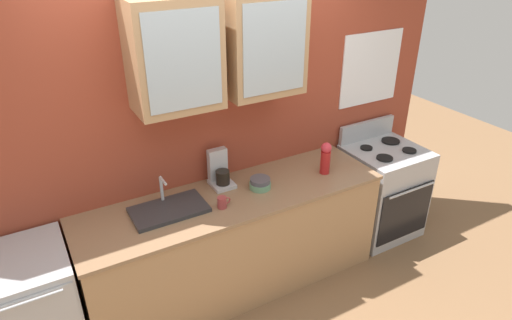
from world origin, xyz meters
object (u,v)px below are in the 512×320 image
object	(u,v)px
cup_near_sink	(222,202)
sink_faucet	(169,209)
stove_range	(381,190)
bowl_stack	(260,183)
vase	(326,157)
coffee_maker	(220,172)
dishwasher	(31,314)

from	to	relation	value
cup_near_sink	sink_faucet	bearing A→B (deg)	157.60
stove_range	bowl_stack	xyz separation A→B (m)	(-1.35, -0.00, 0.47)
vase	cup_near_sink	distance (m)	0.97
stove_range	coffee_maker	bearing A→B (deg)	172.49
sink_faucet	cup_near_sink	bearing A→B (deg)	-22.40
vase	coffee_maker	size ratio (longest dim) A/B	0.94
dishwasher	vase	bearing A→B (deg)	-1.22
bowl_stack	sink_faucet	bearing A→B (deg)	176.38
vase	bowl_stack	bearing A→B (deg)	174.92
stove_range	coffee_maker	distance (m)	1.70
dishwasher	coffee_maker	distance (m)	1.61
sink_faucet	dishwasher	distance (m)	1.11
vase	dishwasher	xyz separation A→B (m)	(-2.33, 0.05, -0.58)
sink_faucet	cup_near_sink	xyz separation A→B (m)	(0.36, -0.15, 0.02)
sink_faucet	coffee_maker	xyz separation A→B (m)	(0.49, 0.17, 0.09)
bowl_stack	coffee_maker	distance (m)	0.33
sink_faucet	coffee_maker	distance (m)	0.52
bowl_stack	dishwasher	size ratio (longest dim) A/B	0.19
coffee_maker	cup_near_sink	bearing A→B (deg)	-113.03
sink_faucet	dishwasher	size ratio (longest dim) A/B	0.61
bowl_stack	coffee_maker	world-z (taller)	coffee_maker
stove_range	sink_faucet	bearing A→B (deg)	178.78
stove_range	sink_faucet	distance (m)	2.13
bowl_stack	dishwasher	bearing A→B (deg)	-179.91
sink_faucet	vase	bearing A→B (deg)	-4.27
vase	cup_near_sink	xyz separation A→B (m)	(-0.96, -0.05, -0.10)
dishwasher	coffee_maker	bearing A→B (deg)	8.14
sink_faucet	vase	xyz separation A→B (m)	(1.32, -0.10, 0.12)
cup_near_sink	dishwasher	distance (m)	1.46
dishwasher	coffee_maker	size ratio (longest dim) A/B	3.04
stove_range	dishwasher	world-z (taller)	stove_range
vase	stove_range	bearing A→B (deg)	4.04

